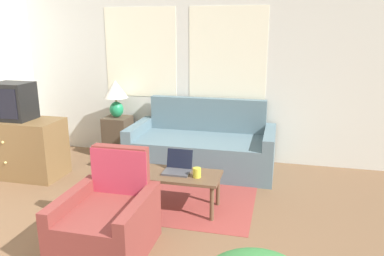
# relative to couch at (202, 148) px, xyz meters

# --- Properties ---
(wall_back) EXTENTS (6.20, 0.06, 2.60)m
(wall_back) POSITION_rel_couch_xyz_m (-0.32, 0.48, 1.03)
(wall_back) COLOR silver
(wall_back) RESTS_ON ground_plane
(rug) EXTENTS (1.55, 2.05, 0.01)m
(rug) POSITION_rel_couch_xyz_m (0.03, -0.68, -0.28)
(rug) COLOR brown
(rug) RESTS_ON ground_plane
(couch) EXTENTS (1.96, 0.93, 0.93)m
(couch) POSITION_rel_couch_xyz_m (0.00, 0.00, 0.00)
(couch) COLOR slate
(couch) RESTS_ON ground_plane
(armchair) EXTENTS (0.72, 0.82, 0.86)m
(armchair) POSITION_rel_couch_xyz_m (-0.37, -2.17, -0.02)
(armchair) COLOR brown
(armchair) RESTS_ON ground_plane
(tv_dresser) EXTENTS (1.15, 0.57, 0.76)m
(tv_dresser) POSITION_rel_couch_xyz_m (-2.29, -0.83, 0.10)
(tv_dresser) COLOR brown
(tv_dresser) RESTS_ON ground_plane
(television) EXTENTS (0.47, 0.38, 0.48)m
(television) POSITION_rel_couch_xyz_m (-2.29, -0.83, 0.72)
(television) COLOR black
(television) RESTS_ON tv_dresser
(side_table) EXTENTS (0.37, 0.37, 0.61)m
(side_table) POSITION_rel_couch_xyz_m (-1.35, 0.19, 0.03)
(side_table) COLOR #4C3D2D
(side_table) RESTS_ON ground_plane
(table_lamp) EXTENTS (0.36, 0.36, 0.55)m
(table_lamp) POSITION_rel_couch_xyz_m (-1.35, 0.19, 0.68)
(table_lamp) COLOR #1E8451
(table_lamp) RESTS_ON side_table
(coffee_table) EXTENTS (0.86, 0.46, 0.40)m
(coffee_table) POSITION_rel_couch_xyz_m (0.03, -1.28, 0.07)
(coffee_table) COLOR brown
(coffee_table) RESTS_ON ground_plane
(laptop) EXTENTS (0.28, 0.27, 0.22)m
(laptop) POSITION_rel_couch_xyz_m (-0.01, -1.22, 0.17)
(laptop) COLOR #47474C
(laptop) RESTS_ON coffee_table
(cup_navy) EXTENTS (0.08, 0.08, 0.10)m
(cup_navy) POSITION_rel_couch_xyz_m (0.22, -1.32, 0.17)
(cup_navy) COLOR gold
(cup_navy) RESTS_ON coffee_table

